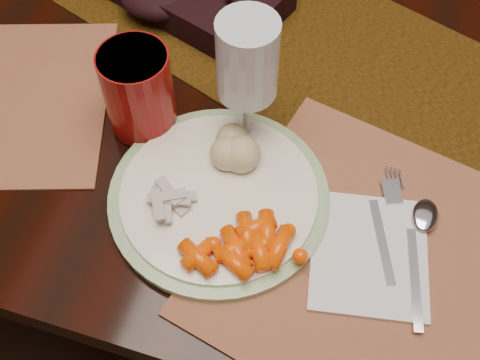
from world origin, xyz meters
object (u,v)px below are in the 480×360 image
(dinner_plate, at_px, (219,196))
(red_cup, at_px, (139,91))
(dining_table, at_px, (293,183))
(mashed_potatoes, at_px, (248,149))
(placemat_main, at_px, (429,287))
(napkin, at_px, (369,254))
(baby_carrots, at_px, (239,247))
(wine_glass, at_px, (247,88))
(turkey_shreds, at_px, (164,201))

(dinner_plate, xyz_separation_m, red_cup, (-0.13, 0.09, 0.05))
(dining_table, height_order, mashed_potatoes, mashed_potatoes)
(placemat_main, distance_m, napkin, 0.08)
(baby_carrots, xyz_separation_m, wine_glass, (-0.04, 0.17, 0.07))
(placemat_main, relative_size, wine_glass, 2.46)
(napkin, bearing_deg, red_cup, 151.85)
(dining_table, bearing_deg, wine_glass, -102.32)
(baby_carrots, height_order, wine_glass, wine_glass)
(dinner_plate, distance_m, wine_glass, 0.13)
(baby_carrots, bearing_deg, red_cup, 139.73)
(dinner_plate, bearing_deg, dining_table, 81.01)
(napkin, bearing_deg, baby_carrots, -171.96)
(dinner_plate, height_order, red_cup, red_cup)
(placemat_main, height_order, baby_carrots, baby_carrots)
(dining_table, height_order, dinner_plate, dinner_plate)
(mashed_potatoes, distance_m, napkin, 0.19)
(baby_carrots, bearing_deg, turkey_shreds, 162.60)
(mashed_potatoes, height_order, wine_glass, wine_glass)
(turkey_shreds, relative_size, red_cup, 0.51)
(dinner_plate, distance_m, baby_carrots, 0.08)
(napkin, height_order, wine_glass, wine_glass)
(dining_table, xyz_separation_m, mashed_potatoes, (-0.03, -0.24, 0.42))
(baby_carrots, xyz_separation_m, red_cup, (-0.18, 0.15, 0.04))
(napkin, height_order, red_cup, red_cup)
(napkin, distance_m, wine_glass, 0.24)
(wine_glass, bearing_deg, napkin, -33.28)
(placemat_main, relative_size, baby_carrots, 4.45)
(dining_table, bearing_deg, baby_carrots, -89.93)
(dinner_plate, height_order, napkin, dinner_plate)
(dining_table, height_order, wine_glass, wine_glass)
(dinner_plate, distance_m, mashed_potatoes, 0.07)
(dining_table, distance_m, wine_glass, 0.51)
(dinner_plate, height_order, wine_glass, wine_glass)
(mashed_potatoes, xyz_separation_m, turkey_shreds, (-0.08, -0.09, -0.02))
(mashed_potatoes, height_order, turkey_shreds, mashed_potatoes)
(dining_table, bearing_deg, turkey_shreds, -107.54)
(mashed_potatoes, relative_size, wine_glass, 0.43)
(dining_table, distance_m, placemat_main, 0.55)
(turkey_shreds, relative_size, wine_glass, 0.31)
(baby_carrots, distance_m, napkin, 0.15)
(turkey_shreds, height_order, napkin, turkey_shreds)
(baby_carrots, relative_size, turkey_shreds, 1.78)
(wine_glass, bearing_deg, placemat_main, -28.55)
(baby_carrots, bearing_deg, wine_glass, 104.26)
(turkey_shreds, distance_m, red_cup, 0.15)
(baby_carrots, height_order, mashed_potatoes, mashed_potatoes)
(dining_table, height_order, turkey_shreds, turkey_shreds)
(dining_table, distance_m, red_cup, 0.52)
(placemat_main, height_order, mashed_potatoes, mashed_potatoes)
(mashed_potatoes, bearing_deg, napkin, -24.28)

